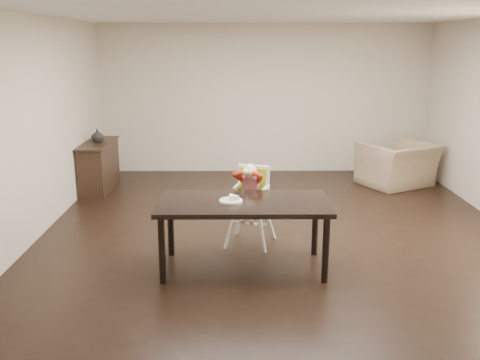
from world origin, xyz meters
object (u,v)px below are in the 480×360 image
Objects in this scene: armchair at (398,157)px; sideboard at (99,166)px; high_chair at (251,187)px; dining_table at (243,208)px.

armchair is 4.99m from sideboard.
armchair is 0.90× the size of sideboard.
high_chair is 0.88× the size of armchair.
high_chair is at bearing -45.24° from sideboard.
dining_table is 0.75m from high_chair.
dining_table is 1.81× the size of high_chair.
dining_table is 4.32m from armchair.
high_chair reaches higher than sideboard.
dining_table is 1.43× the size of sideboard.
high_chair is 3.45m from sideboard.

